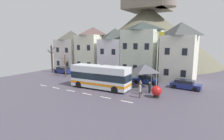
# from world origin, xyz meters

# --- Properties ---
(ground_plane) EXTENTS (40.00, 60.00, 0.07)m
(ground_plane) POSITION_xyz_m (0.00, -0.00, -0.03)
(ground_plane) COLOR #4D4756
(townhouse_00) EXTENTS (5.87, 6.37, 9.51)m
(townhouse_00) POSITION_xyz_m (-15.27, 12.15, 4.76)
(townhouse_00) COLOR silver
(townhouse_00) RESTS_ON ground_plane
(townhouse_01) EXTENTS (5.52, 7.05, 10.13)m
(townhouse_01) POSITION_xyz_m (-8.77, 12.49, 5.06)
(townhouse_01) COLOR silver
(townhouse_01) RESTS_ON ground_plane
(townhouse_02) EXTENTS (5.30, 5.88, 9.66)m
(townhouse_02) POSITION_xyz_m (-2.61, 11.91, 4.83)
(townhouse_02) COLOR white
(townhouse_02) RESTS_ON ground_plane
(townhouse_03) EXTENTS (6.37, 6.48, 10.68)m
(townhouse_03) POSITION_xyz_m (3.32, 12.21, 5.34)
(townhouse_03) COLOR silver
(townhouse_03) RESTS_ON ground_plane
(townhouse_04) EXTENTS (5.38, 6.83, 10.26)m
(townhouse_04) POSITION_xyz_m (10.33, 12.38, 5.13)
(townhouse_04) COLOR silver
(townhouse_04) RESTS_ON ground_plane
(hilltop_castle) EXTENTS (43.95, 43.95, 25.61)m
(hilltop_castle) POSITION_xyz_m (-3.91, 34.51, 9.27)
(hilltop_castle) COLOR #625F4C
(hilltop_castle) RESTS_ON ground_plane
(transit_bus) EXTENTS (9.23, 3.08, 3.43)m
(transit_bus) POSITION_xyz_m (1.44, 0.51, 1.73)
(transit_bus) COLOR silver
(transit_bus) RESTS_ON ground_plane
(bus_shelter) EXTENTS (3.60, 3.60, 3.63)m
(bus_shelter) POSITION_xyz_m (6.81, 4.67, 3.00)
(bus_shelter) COLOR #473D33
(bus_shelter) RESTS_ON ground_plane
(parked_car_00) EXTENTS (4.25, 2.19, 1.36)m
(parked_car_00) POSITION_xyz_m (-7.08, 6.43, 0.66)
(parked_car_00) COLOR silver
(parked_car_00) RESTS_ON ground_plane
(parked_car_01) EXTENTS (4.06, 1.96, 1.37)m
(parked_car_01) POSITION_xyz_m (-12.79, 6.74, 0.67)
(parked_car_01) COLOR navy
(parked_car_01) RESTS_ON ground_plane
(parked_car_02) EXTENTS (4.18, 2.11, 1.43)m
(parked_car_02) POSITION_xyz_m (6.18, 7.14, 0.69)
(parked_car_02) COLOR navy
(parked_car_02) RESTS_ON ground_plane
(parked_car_03) EXTENTS (4.34, 2.02, 1.36)m
(parked_car_03) POSITION_xyz_m (12.40, 6.91, 0.67)
(parked_car_03) COLOR navy
(parked_car_03) RESTS_ON ground_plane
(parked_car_04) EXTENTS (4.27, 2.00, 1.25)m
(parked_car_04) POSITION_xyz_m (-1.16, 7.12, 0.62)
(parked_car_04) COLOR silver
(parked_car_04) RESTS_ON ground_plane
(pedestrian_00) EXTENTS (0.29, 0.31, 1.56)m
(pedestrian_00) POSITION_xyz_m (7.19, 2.14, 0.83)
(pedestrian_00) COLOR #2D2D38
(pedestrian_00) RESTS_ON ground_plane
(pedestrian_01) EXTENTS (0.33, 0.33, 1.65)m
(pedestrian_01) POSITION_xyz_m (7.79, 0.90, 0.94)
(pedestrian_01) COLOR #38332D
(pedestrian_01) RESTS_ON ground_plane
(pedestrian_02) EXTENTS (0.34, 0.34, 1.70)m
(pedestrian_02) POSITION_xyz_m (8.26, -0.58, 1.00)
(pedestrian_02) COLOR #38332D
(pedestrian_02) RESTS_ON ground_plane
(pedestrian_03) EXTENTS (0.34, 0.34, 1.53)m
(pedestrian_03) POSITION_xyz_m (8.55, 2.14, 0.84)
(pedestrian_03) COLOR black
(pedestrian_03) RESTS_ON ground_plane
(public_bench) EXTENTS (1.60, 0.48, 0.87)m
(public_bench) POSITION_xyz_m (7.54, 7.03, 0.47)
(public_bench) COLOR #473828
(public_bench) RESTS_ON ground_plane
(flagpole) EXTENTS (0.95, 0.10, 8.45)m
(flagpole) POSITION_xyz_m (8.38, 5.88, 4.81)
(flagpole) COLOR silver
(flagpole) RESTS_ON ground_plane
(harbour_buoy) EXTENTS (1.28, 1.28, 1.53)m
(harbour_buoy) POSITION_xyz_m (10.01, 0.59, 0.84)
(harbour_buoy) COLOR black
(harbour_buoy) RESTS_ON ground_plane
(bare_tree_00) EXTENTS (1.58, 1.86, 4.42)m
(bare_tree_00) POSITION_xyz_m (-9.37, 4.13, 2.36)
(bare_tree_00) COLOR brown
(bare_tree_00) RESTS_ON ground_plane
(bare_tree_01) EXTENTS (1.73, 1.57, 6.41)m
(bare_tree_01) POSITION_xyz_m (-15.86, 6.43, 3.13)
(bare_tree_01) COLOR #382D28
(bare_tree_01) RESTS_ON ground_plane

